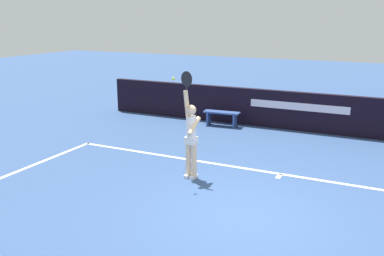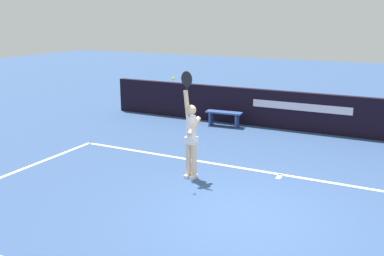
% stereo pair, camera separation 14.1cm
% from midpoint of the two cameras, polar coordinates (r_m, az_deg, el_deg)
% --- Properties ---
extents(ground_plane, '(60.00, 60.00, 0.00)m').
position_cam_midpoint_polar(ground_plane, '(8.14, 7.79, -11.51)').
color(ground_plane, '#304B7A').
extents(court_lines, '(11.48, 5.54, 0.00)m').
position_cam_midpoint_polar(court_lines, '(7.87, 7.02, -12.42)').
color(court_lines, white).
rests_on(court_lines, ground).
extents(back_wall, '(15.01, 0.22, 1.25)m').
position_cam_midpoint_polar(back_wall, '(14.02, 16.73, 1.89)').
color(back_wall, black).
rests_on(back_wall, ground).
extents(tennis_player, '(0.44, 0.48, 2.44)m').
position_cam_midpoint_polar(tennis_player, '(9.53, 0.28, -0.94)').
color(tennis_player, beige).
rests_on(tennis_player, ground).
extents(tennis_ball, '(0.06, 0.06, 0.06)m').
position_cam_midpoint_polar(tennis_ball, '(9.08, -2.04, 6.59)').
color(tennis_ball, '#CAE12B').
extents(courtside_bench_near, '(1.23, 0.45, 0.49)m').
position_cam_midpoint_polar(courtside_bench_near, '(14.34, 4.56, 1.68)').
color(courtside_bench_near, '#324B8D').
rests_on(courtside_bench_near, ground).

